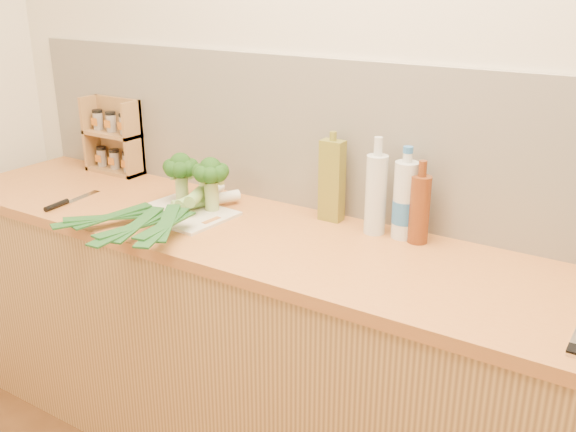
% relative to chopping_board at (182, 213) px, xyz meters
% --- Properties ---
extents(room_shell, '(3.50, 3.50, 3.50)m').
position_rel_chopping_board_xyz_m(room_shell, '(0.59, 0.31, 0.26)').
color(room_shell, beige).
rests_on(room_shell, ground).
extents(counter, '(3.20, 0.62, 0.90)m').
position_rel_chopping_board_xyz_m(counter, '(0.59, 0.02, -0.45)').
color(counter, tan).
rests_on(counter, ground).
extents(chopping_board, '(0.36, 0.28, 0.01)m').
position_rel_chopping_board_xyz_m(chopping_board, '(0.00, 0.00, 0.00)').
color(chopping_board, beige).
rests_on(chopping_board, counter).
extents(broccoli_left, '(0.13, 0.13, 0.19)m').
position_rel_chopping_board_xyz_m(broccoli_left, '(-0.07, 0.08, 0.13)').
color(broccoli_left, '#92AD65').
rests_on(broccoli_left, chopping_board).
extents(broccoli_right, '(0.13, 0.13, 0.19)m').
position_rel_chopping_board_xyz_m(broccoli_right, '(0.07, 0.08, 0.14)').
color(broccoli_right, '#92AD65').
rests_on(broccoli_right, chopping_board).
extents(leek_front, '(0.35, 0.62, 0.04)m').
position_rel_chopping_board_xyz_m(leek_front, '(-0.03, -0.02, 0.03)').
color(leek_front, white).
rests_on(leek_front, chopping_board).
extents(leek_mid, '(0.12, 0.66, 0.04)m').
position_rel_chopping_board_xyz_m(leek_mid, '(0.03, -0.05, 0.05)').
color(leek_mid, white).
rests_on(leek_mid, chopping_board).
extents(leek_back, '(0.27, 0.61, 0.04)m').
position_rel_chopping_board_xyz_m(leek_back, '(0.07, -0.05, 0.06)').
color(leek_back, white).
rests_on(leek_back, chopping_board).
extents(chefs_knife, '(0.05, 0.27, 0.02)m').
position_rel_chopping_board_xyz_m(chefs_knife, '(-0.44, -0.16, 0.00)').
color(chefs_knife, silver).
rests_on(chefs_knife, counter).
extents(spice_rack, '(0.26, 0.11, 0.32)m').
position_rel_chopping_board_xyz_m(spice_rack, '(-0.60, 0.26, 0.13)').
color(spice_rack, '#A07344').
rests_on(spice_rack, counter).
extents(oil_tin, '(0.08, 0.05, 0.31)m').
position_rel_chopping_board_xyz_m(oil_tin, '(0.47, 0.24, 0.14)').
color(oil_tin, olive).
rests_on(oil_tin, counter).
extents(glass_bottle, '(0.07, 0.07, 0.32)m').
position_rel_chopping_board_xyz_m(glass_bottle, '(0.65, 0.21, 0.13)').
color(glass_bottle, silver).
rests_on(glass_bottle, counter).
extents(amber_bottle, '(0.06, 0.06, 0.27)m').
position_rel_chopping_board_xyz_m(amber_bottle, '(0.80, 0.21, 0.11)').
color(amber_bottle, '#663013').
rests_on(amber_bottle, counter).
extents(water_bottle, '(0.08, 0.08, 0.28)m').
position_rel_chopping_board_xyz_m(water_bottle, '(0.74, 0.23, 0.11)').
color(water_bottle, silver).
rests_on(water_bottle, counter).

